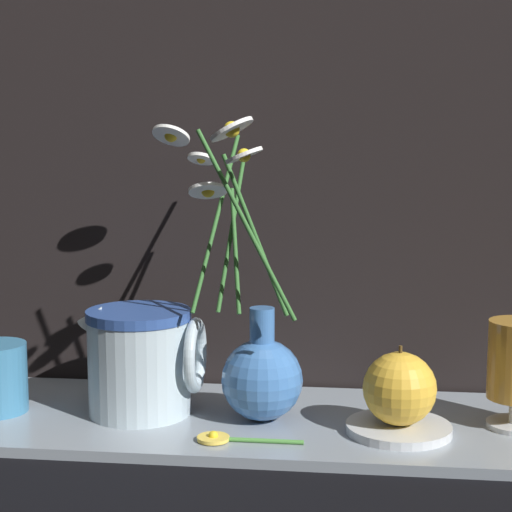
% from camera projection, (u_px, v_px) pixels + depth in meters
% --- Properties ---
extents(ground_plane, '(6.00, 6.00, 0.00)m').
position_uv_depth(ground_plane, '(253.00, 427.00, 1.02)').
color(ground_plane, black).
extents(shelf, '(0.82, 0.26, 0.01)m').
position_uv_depth(shelf, '(253.00, 422.00, 1.02)').
color(shelf, gray).
rests_on(shelf, ground_plane).
extents(vase_with_flowers, '(0.19, 0.21, 0.35)m').
position_uv_depth(vase_with_flowers, '(259.00, 363.00, 1.00)').
color(vase_with_flowers, '#3F72B7').
rests_on(vase_with_flowers, shelf).
extents(ceramic_pitcher, '(0.15, 0.13, 0.14)m').
position_uv_depth(ceramic_pitcher, '(142.00, 356.00, 1.03)').
color(ceramic_pitcher, silver).
rests_on(ceramic_pitcher, shelf).
extents(saucer_plate, '(0.12, 0.12, 0.01)m').
position_uv_depth(saucer_plate, '(399.00, 428.00, 0.97)').
color(saucer_plate, silver).
rests_on(saucer_plate, shelf).
extents(orange_fruit, '(0.08, 0.08, 0.09)m').
position_uv_depth(orange_fruit, '(400.00, 389.00, 0.96)').
color(orange_fruit, gold).
rests_on(orange_fruit, saucer_plate).
extents(loose_daisy, '(0.12, 0.04, 0.01)m').
position_uv_depth(loose_daisy, '(226.00, 438.00, 0.94)').
color(loose_daisy, '#4C8E3D').
rests_on(loose_daisy, shelf).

